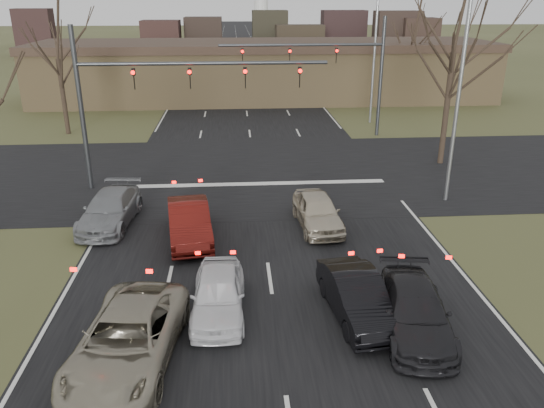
# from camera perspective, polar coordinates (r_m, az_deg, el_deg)

# --- Properties ---
(ground) EXTENTS (360.00, 360.00, 0.00)m
(ground) POSITION_cam_1_polar(r_m,az_deg,el_deg) (16.16, 0.50, -13.20)
(ground) COLOR #444725
(ground) RESTS_ON ground
(road_main) EXTENTS (14.00, 300.00, 0.02)m
(road_main) POSITION_cam_1_polar(r_m,az_deg,el_deg) (73.83, -3.37, 14.24)
(road_main) COLOR black
(road_main) RESTS_ON ground
(road_cross) EXTENTS (200.00, 14.00, 0.02)m
(road_cross) POSITION_cam_1_polar(r_m,az_deg,el_deg) (29.72, -1.84, 3.44)
(road_cross) COLOR black
(road_cross) RESTS_ON ground
(building) EXTENTS (42.40, 10.40, 5.30)m
(building) POSITION_cam_1_polar(r_m,az_deg,el_deg) (51.76, -0.71, 14.18)
(building) COLOR #91774E
(building) RESTS_ON ground
(mast_arm_near) EXTENTS (12.12, 0.24, 8.00)m
(mast_arm_near) POSITION_cam_1_polar(r_m,az_deg,el_deg) (26.89, -13.24, 12.08)
(mast_arm_near) COLOR #383A3D
(mast_arm_near) RESTS_ON ground
(mast_arm_far) EXTENTS (11.12, 0.24, 8.00)m
(mast_arm_far) POSITION_cam_1_polar(r_m,az_deg,el_deg) (37.21, 7.41, 14.82)
(mast_arm_far) COLOR #383A3D
(mast_arm_far) RESTS_ON ground
(streetlight_right_near) EXTENTS (2.34, 0.25, 10.00)m
(streetlight_right_near) POSITION_cam_1_polar(r_m,az_deg,el_deg) (25.54, 19.20, 12.17)
(streetlight_right_near) COLOR gray
(streetlight_right_near) RESTS_ON ground
(streetlight_right_far) EXTENTS (2.34, 0.25, 10.00)m
(streetlight_right_far) POSITION_cam_1_polar(r_m,az_deg,el_deg) (41.74, 10.75, 16.12)
(streetlight_right_far) COLOR gray
(streetlight_right_far) RESTS_ON ground
(tree_right_near) EXTENTS (6.90, 6.90, 11.50)m
(tree_right_near) POSITION_cam_1_polar(r_m,az_deg,el_deg) (31.66, 19.51, 19.77)
(tree_right_near) COLOR black
(tree_right_near) RESTS_ON ground
(tree_left_far) EXTENTS (5.70, 5.70, 9.50)m
(tree_left_far) POSITION_cam_1_polar(r_m,az_deg,el_deg) (40.11, -22.48, 17.27)
(tree_left_far) COLOR black
(tree_left_far) RESTS_ON ground
(tree_right_far) EXTENTS (5.40, 5.40, 9.00)m
(tree_right_far) POSITION_cam_1_polar(r_m,az_deg,el_deg) (50.92, 15.05, 18.22)
(tree_right_far) COLOR black
(tree_right_far) RESTS_ON ground
(car_silver_suv) EXTENTS (3.07, 5.56, 1.47)m
(car_silver_suv) POSITION_cam_1_polar(r_m,az_deg,el_deg) (14.95, -15.28, -13.85)
(car_silver_suv) COLOR gray
(car_silver_suv) RESTS_ON ground
(car_white_sedan) EXTENTS (1.70, 4.03, 1.36)m
(car_white_sedan) POSITION_cam_1_polar(r_m,az_deg,el_deg) (16.56, -5.80, -9.58)
(car_white_sedan) COLOR white
(car_white_sedan) RESTS_ON ground
(car_black_hatch) EXTENTS (1.92, 4.31, 1.37)m
(car_black_hatch) POSITION_cam_1_polar(r_m,az_deg,el_deg) (16.54, 9.09, -9.78)
(car_black_hatch) COLOR black
(car_black_hatch) RESTS_ON ground
(car_charcoal_sedan) EXTENTS (2.47, 4.78, 1.32)m
(car_charcoal_sedan) POSITION_cam_1_polar(r_m,az_deg,el_deg) (16.25, 15.11, -11.04)
(car_charcoal_sedan) COLOR black
(car_charcoal_sedan) RESTS_ON ground
(car_grey_ahead) EXTENTS (2.34, 4.93, 1.39)m
(car_grey_ahead) POSITION_cam_1_polar(r_m,az_deg,el_deg) (23.72, -17.02, -0.54)
(car_grey_ahead) COLOR gray
(car_grey_ahead) RESTS_ON ground
(car_red_ahead) EXTENTS (2.19, 4.75, 1.51)m
(car_red_ahead) POSITION_cam_1_polar(r_m,az_deg,el_deg) (21.51, -8.89, -1.92)
(car_red_ahead) COLOR #4E0E0B
(car_red_ahead) RESTS_ON ground
(car_silver_ahead) EXTENTS (1.96, 4.29, 1.42)m
(car_silver_ahead) POSITION_cam_1_polar(r_m,az_deg,el_deg) (22.51, 4.92, -0.77)
(car_silver_ahead) COLOR #C1B59C
(car_silver_ahead) RESTS_ON ground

